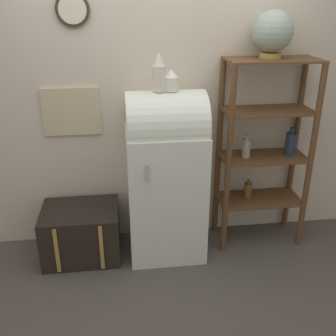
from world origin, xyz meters
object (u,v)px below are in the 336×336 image
globe (272,32)px  vase_center (171,81)px  refrigerator (166,173)px  suitcase_trunk (82,232)px  vase_left (159,73)px

globe → vase_center: bearing=-171.6°
refrigerator → suitcase_trunk: size_ratio=2.22×
suitcase_trunk → globe: 2.25m
refrigerator → vase_left: 0.82m
vase_center → suitcase_trunk: bearing=179.9°
suitcase_trunk → vase_center: size_ratio=3.97×
globe → vase_center: globe is taller
vase_left → vase_center: 0.11m
suitcase_trunk → globe: bearing=4.3°
suitcase_trunk → vase_left: 1.50m
globe → vase_left: size_ratio=1.23×
globe → vase_left: globe is taller
refrigerator → suitcase_trunk: (-0.73, -0.00, -0.52)m
vase_center → globe: bearing=8.4°
suitcase_trunk → vase_center: 1.49m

